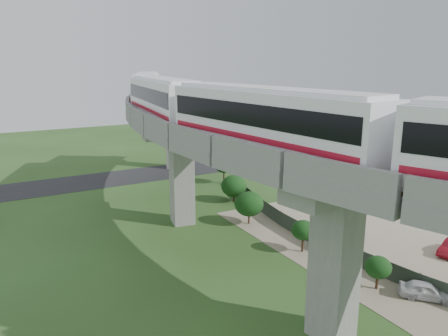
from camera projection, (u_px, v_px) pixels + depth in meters
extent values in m
plane|color=#2C461C|center=(227.00, 266.00, 33.63)|extent=(160.00, 160.00, 0.00)
cube|color=gray|center=(376.00, 240.00, 38.58)|extent=(18.00, 26.00, 0.04)
cube|color=#232326|center=(118.00, 178.00, 59.04)|extent=(60.00, 8.00, 0.03)
cube|color=#99968E|center=(174.00, 140.00, 63.89)|extent=(2.86, 2.93, 8.40)
cube|color=#99968E|center=(173.00, 107.00, 62.75)|extent=(7.21, 5.74, 1.20)
cube|color=#99968E|center=(182.00, 181.00, 41.89)|extent=(2.35, 2.51, 8.40)
cube|color=#99968E|center=(181.00, 132.00, 40.74)|extent=(7.31, 3.58, 1.20)
cube|color=#99968E|center=(334.00, 268.00, 24.24)|extent=(2.35, 2.51, 8.40)
cube|color=#99968E|center=(340.00, 185.00, 23.09)|extent=(7.31, 3.58, 1.20)
cube|color=gray|center=(168.00, 104.00, 56.66)|extent=(16.42, 20.91, 0.80)
cube|color=gray|center=(134.00, 97.00, 56.23)|extent=(8.66, 17.08, 1.00)
cube|color=gray|center=(201.00, 97.00, 56.67)|extent=(8.66, 17.08, 1.00)
cube|color=brown|center=(150.00, 100.00, 56.44)|extent=(10.68, 18.08, 0.12)
cube|color=black|center=(150.00, 99.00, 56.41)|extent=(9.69, 17.59, 0.12)
cube|color=brown|center=(184.00, 100.00, 56.67)|extent=(10.68, 18.08, 0.12)
cube|color=black|center=(184.00, 99.00, 56.64)|extent=(9.69, 17.59, 0.12)
cube|color=gray|center=(184.00, 123.00, 39.31)|extent=(11.77, 20.03, 0.80)
cube|color=gray|center=(136.00, 115.00, 37.63)|extent=(3.22, 18.71, 1.00)
cube|color=gray|center=(229.00, 111.00, 40.56)|extent=(3.22, 18.71, 1.00)
cube|color=brown|center=(160.00, 119.00, 38.45)|extent=(5.44, 19.05, 0.12)
cube|color=black|center=(160.00, 117.00, 38.42)|extent=(4.35, 18.88, 0.12)
cube|color=brown|center=(207.00, 117.00, 39.95)|extent=(5.44, 19.05, 0.12)
cube|color=black|center=(207.00, 115.00, 39.92)|extent=(4.35, 18.88, 0.12)
cube|color=gray|center=(321.00, 163.00, 23.85)|extent=(11.77, 20.03, 0.80)
cube|color=gray|center=(264.00, 157.00, 21.06)|extent=(3.22, 18.71, 1.00)
cube|color=gray|center=(369.00, 138.00, 26.21)|extent=(3.22, 18.71, 1.00)
cube|color=brown|center=(294.00, 160.00, 22.42)|extent=(5.44, 19.05, 0.12)
cube|color=black|center=(294.00, 158.00, 22.39)|extent=(4.35, 18.88, 0.12)
cube|color=brown|center=(347.00, 149.00, 25.05)|extent=(5.44, 19.05, 0.12)
cube|color=black|center=(347.00, 147.00, 25.03)|extent=(4.35, 18.88, 0.12)
cube|color=white|center=(266.00, 121.00, 23.67)|extent=(4.45, 15.21, 3.20)
cube|color=white|center=(267.00, 89.00, 23.26)|extent=(3.82, 14.41, 0.22)
cube|color=black|center=(266.00, 113.00, 23.56)|extent=(4.44, 14.62, 1.15)
cube|color=#AD1126|center=(266.00, 135.00, 23.85)|extent=(4.44, 14.62, 0.30)
cube|color=black|center=(266.00, 147.00, 24.02)|extent=(3.39, 12.89, 0.28)
cube|color=white|center=(162.00, 99.00, 36.90)|extent=(4.66, 15.23, 3.20)
cube|color=white|center=(162.00, 79.00, 36.50)|extent=(4.03, 14.41, 0.22)
cube|color=black|center=(162.00, 94.00, 36.79)|extent=(4.64, 14.64, 1.15)
cube|color=#AD1126|center=(163.00, 108.00, 37.08)|extent=(4.64, 14.64, 0.30)
cube|color=black|center=(163.00, 117.00, 37.25)|extent=(3.57, 12.89, 0.28)
cube|color=white|center=(147.00, 89.00, 51.53)|extent=(8.12, 14.92, 3.20)
cube|color=white|center=(146.00, 74.00, 51.12)|extent=(7.34, 14.02, 0.22)
cube|color=black|center=(147.00, 85.00, 51.42)|extent=(7.95, 14.39, 1.15)
cube|color=#AD1126|center=(147.00, 95.00, 51.71)|extent=(7.95, 14.39, 0.30)
cube|color=black|center=(147.00, 101.00, 51.88)|extent=(6.53, 12.53, 0.28)
cylinder|color=#2D382D|center=(236.00, 179.00, 55.61)|extent=(0.08, 0.08, 1.50)
cube|color=#2D382D|center=(239.00, 184.00, 53.24)|extent=(1.69, 4.77, 1.40)
cylinder|color=#2D382D|center=(244.00, 190.00, 50.89)|extent=(0.08, 0.08, 1.50)
cube|color=#2D382D|center=(251.00, 196.00, 48.56)|extent=(1.23, 4.91, 1.40)
cylinder|color=#2D382D|center=(259.00, 203.00, 46.26)|extent=(0.08, 0.08, 1.50)
cube|color=#2D382D|center=(269.00, 210.00, 44.00)|extent=(0.75, 4.99, 1.40)
cylinder|color=#2D382D|center=(281.00, 218.00, 41.78)|extent=(0.08, 0.08, 1.50)
cube|color=#2D382D|center=(296.00, 227.00, 39.61)|extent=(0.27, 5.04, 1.40)
cylinder|color=#2D382D|center=(313.00, 236.00, 37.49)|extent=(0.08, 0.08, 1.50)
cube|color=#2D382D|center=(334.00, 247.00, 35.43)|extent=(0.27, 5.04, 1.40)
cylinder|color=#2D382D|center=(358.00, 258.00, 33.42)|extent=(0.08, 0.08, 1.50)
cube|color=#2D382D|center=(386.00, 270.00, 31.48)|extent=(0.75, 4.99, 1.40)
cylinder|color=#2D382D|center=(420.00, 283.00, 29.62)|extent=(0.08, 0.08, 1.50)
cylinder|color=#382314|center=(224.00, 177.00, 56.34)|extent=(0.18, 0.18, 1.72)
ellipsoid|color=black|center=(224.00, 165.00, 55.97)|extent=(2.37, 2.37, 2.02)
cylinder|color=#382314|center=(234.00, 197.00, 49.11)|extent=(0.18, 0.18, 0.95)
ellipsoid|color=black|center=(234.00, 186.00, 48.79)|extent=(2.87, 2.87, 2.44)
cylinder|color=#382314|center=(249.00, 218.00, 42.26)|extent=(0.18, 0.18, 1.21)
ellipsoid|color=black|center=(249.00, 204.00, 41.92)|extent=(2.81, 2.81, 2.39)
cylinder|color=#382314|center=(302.00, 244.00, 36.05)|extent=(0.18, 0.18, 1.34)
ellipsoid|color=black|center=(303.00, 230.00, 35.75)|extent=(1.94, 1.94, 1.65)
cylinder|color=#382314|center=(377.00, 282.00, 30.16)|extent=(0.18, 0.18, 1.11)
ellipsoid|color=black|center=(378.00, 267.00, 29.90)|extent=(1.82, 1.82, 1.55)
imported|color=silver|center=(426.00, 290.00, 28.88)|extent=(3.32, 3.48, 1.17)
imported|color=black|center=(323.00, 198.00, 48.33)|extent=(4.07, 1.83, 1.16)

